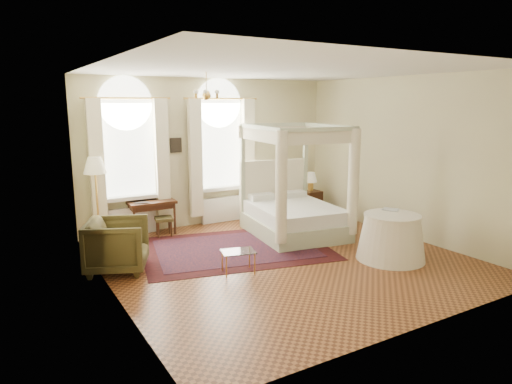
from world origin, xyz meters
TOP-DOWN VIEW (x-y plane):
  - ground at (0.00, 0.00)m, footprint 6.00×6.00m
  - room_walls at (0.00, 0.00)m, footprint 6.00×6.00m
  - window_left at (-1.90, 2.87)m, footprint 1.62×0.27m
  - window_right at (0.20, 2.87)m, footprint 1.62×0.27m
  - chandelier at (-0.90, 1.20)m, footprint 0.51×0.45m
  - wall_pictures at (0.09, 2.97)m, footprint 2.54×0.03m
  - canopy_bed at (1.06, 1.16)m, footprint 2.02×2.35m
  - nightstand at (2.46, 2.40)m, footprint 0.43×0.39m
  - nightstand_lamp at (2.49, 2.48)m, footprint 0.31×0.31m
  - writing_desk at (-1.53, 2.70)m, footprint 0.98×0.53m
  - laptop at (-1.77, 2.62)m, footprint 0.33×0.25m
  - stool at (-1.36, 2.47)m, footprint 0.41×0.41m
  - armchair at (-2.70, 0.92)m, footprint 1.26×1.24m
  - coffee_table at (-1.03, -0.19)m, footprint 0.62×0.50m
  - floor_lamp at (-2.64, 2.66)m, footprint 0.44×0.44m
  - oriental_rug at (-0.48, 0.94)m, footprint 3.95×3.21m
  - side_table at (1.64, -0.99)m, footprint 1.21×1.21m
  - book at (1.76, -0.80)m, footprint 0.32×0.35m

SIDE VIEW (x-z plane):
  - ground at x=0.00m, z-range 0.00..0.00m
  - oriental_rug at x=-0.48m, z-range 0.00..0.01m
  - nightstand at x=2.46m, z-range 0.00..0.60m
  - coffee_table at x=-1.03m, z-range 0.15..0.52m
  - stool at x=-1.36m, z-range 0.13..0.54m
  - side_table at x=1.64m, z-range -0.01..0.82m
  - armchair at x=-2.70m, z-range 0.00..0.88m
  - canopy_bed at x=1.06m, z-range -0.63..1.68m
  - writing_desk at x=-1.53m, z-range 0.26..0.99m
  - laptop at x=-1.77m, z-range 0.73..0.75m
  - book at x=1.76m, z-range 0.82..0.85m
  - nightstand_lamp at x=2.49m, z-range 0.68..1.13m
  - floor_lamp at x=-2.64m, z-range 0.61..2.34m
  - window_left at x=-1.90m, z-range -0.16..3.13m
  - window_right at x=0.20m, z-range -0.16..3.13m
  - wall_pictures at x=0.09m, z-range 1.70..2.09m
  - room_walls at x=0.00m, z-range -1.02..4.98m
  - chandelier at x=-0.90m, z-range 2.66..3.16m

